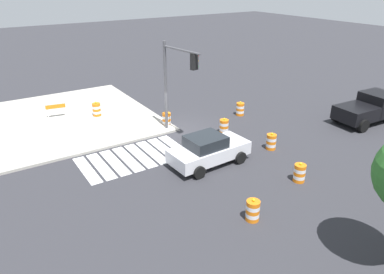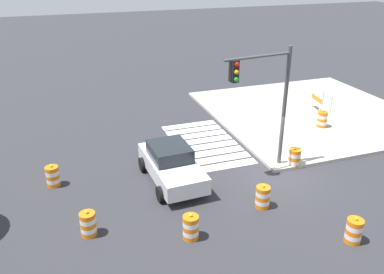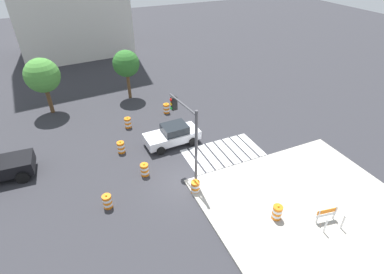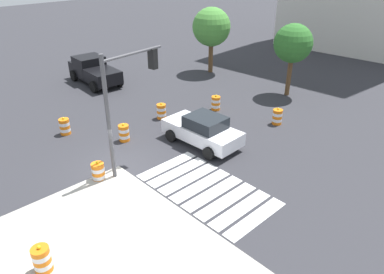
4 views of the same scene
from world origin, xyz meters
name	(u,v)px [view 2 (image 2 of 4)]	position (x,y,z in m)	size (l,w,h in m)	color
ground_plane	(274,173)	(0.00, 0.00, 0.00)	(120.00, 120.00, 0.00)	#2D2D33
sidewalk_corner	(309,112)	(6.00, -6.00, 0.07)	(12.00, 12.00, 0.15)	#ADA89E
crosswalk_stripes	(205,143)	(4.00, 1.80, 0.01)	(5.85, 3.20, 0.02)	silver
sports_car	(171,164)	(0.97, 4.57, 0.81)	(4.38, 2.29, 1.63)	silver
traffic_barrel_near_corner	(354,231)	(-5.10, -0.15, 0.45)	(0.56, 0.56, 1.02)	orange
traffic_barrel_crosswalk_end	(263,197)	(-2.19, 1.79, 0.45)	(0.56, 0.56, 1.02)	orange
traffic_barrel_median_near	(191,227)	(-3.07, 5.07, 0.45)	(0.56, 0.56, 1.02)	orange
traffic_barrel_median_far	(53,176)	(2.22, 9.49, 0.45)	(0.56, 0.56, 1.02)	orange
traffic_barrel_far_curb	(294,158)	(0.27, -1.21, 0.45)	(0.56, 0.56, 1.02)	orange
traffic_barrel_lane_center	(88,224)	(-1.70, 8.42, 0.45)	(0.56, 0.56, 1.02)	orange
traffic_barrel_on_sidewalk	(322,119)	(3.64, -5.16, 0.60)	(0.56, 0.56, 1.02)	orange
construction_barricade	(319,101)	(6.04, -6.62, 0.72)	(1.35, 0.98, 1.00)	silver
traffic_light_pole	(265,90)	(0.45, 0.53, 3.91)	(0.71, 3.27, 5.50)	#4C4C51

